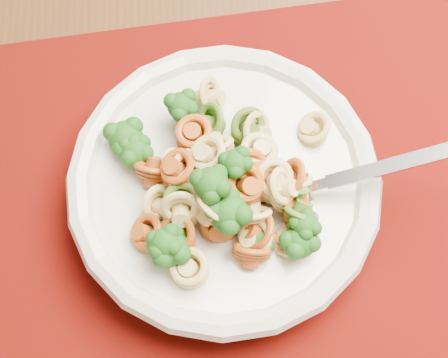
% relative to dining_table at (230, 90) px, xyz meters
% --- Properties ---
extents(dining_table, '(1.79, 1.49, 0.72)m').
position_rel_dining_table_xyz_m(dining_table, '(0.00, 0.00, 0.00)').
color(dining_table, '#4A2A15').
rests_on(dining_table, ground).
extents(placemat, '(0.58, 0.54, 0.00)m').
position_rel_dining_table_xyz_m(placemat, '(0.06, -0.14, 0.09)').
color(placemat, '#4C0803').
rests_on(placemat, dining_table).
extents(pasta_bowl, '(0.24, 0.24, 0.05)m').
position_rel_dining_table_xyz_m(pasta_bowl, '(0.04, -0.15, 0.12)').
color(pasta_bowl, silver).
rests_on(pasta_bowl, placemat).
extents(pasta_broccoli_heap, '(0.21, 0.21, 0.06)m').
position_rel_dining_table_xyz_m(pasta_broccoli_heap, '(0.04, -0.15, 0.13)').
color(pasta_broccoli_heap, '#ECC774').
rests_on(pasta_broccoli_heap, pasta_bowl).
extents(fork, '(0.17, 0.11, 0.08)m').
position_rel_dining_table_xyz_m(fork, '(0.10, -0.14, 0.13)').
color(fork, silver).
rests_on(fork, pasta_bowl).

